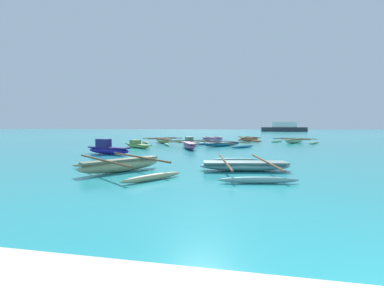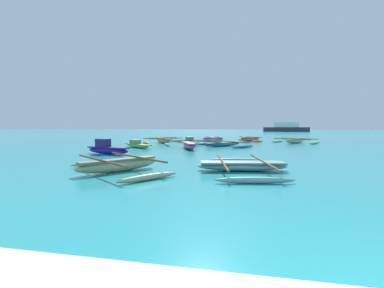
% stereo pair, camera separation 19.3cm
% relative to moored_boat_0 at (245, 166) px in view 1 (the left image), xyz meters
% --- Properties ---
extents(moored_boat_0, '(3.49, 4.89, 0.39)m').
position_rel_moored_boat_0_xyz_m(moored_boat_0, '(0.00, 0.00, 0.00)').
color(moored_boat_0, '#6CA6A1').
rests_on(moored_boat_0, ground_plane).
extents(moored_boat_1, '(2.52, 4.01, 0.51)m').
position_rel_moored_boat_0_xyz_m(moored_boat_1, '(-3.11, 18.06, 0.06)').
color(moored_boat_1, '#BE91D8').
rests_on(moored_boat_1, ground_plane).
extents(moored_boat_2, '(5.00, 4.78, 0.39)m').
position_rel_moored_boat_0_xyz_m(moored_boat_2, '(-1.55, 11.47, -0.01)').
color(moored_boat_2, '#1A7197').
rests_on(moored_boat_2, ground_plane).
extents(moored_boat_3, '(4.63, 4.30, 0.45)m').
position_rel_moored_boat_0_xyz_m(moored_boat_3, '(5.14, 16.85, 0.02)').
color(moored_boat_3, '#95D39B').
rests_on(moored_boat_3, ground_plane).
extents(moored_boat_4, '(1.80, 3.33, 0.47)m').
position_rel_moored_boat_0_xyz_m(moored_boat_4, '(-3.86, 8.58, 0.08)').
color(moored_boat_4, '#9C5685').
rests_on(moored_boat_4, ground_plane).
extents(moored_boat_5, '(2.65, 3.68, 0.48)m').
position_rel_moored_boat_0_xyz_m(moored_boat_5, '(0.84, 19.02, 0.05)').
color(moored_boat_5, '#DA774C').
rests_on(moored_boat_5, ground_plane).
extents(moored_boat_6, '(4.75, 4.35, 0.52)m').
position_rel_moored_boat_0_xyz_m(moored_boat_6, '(-4.49, -1.08, 0.06)').
color(moored_boat_6, tan).
rests_on(moored_boat_6, ground_plane).
extents(moored_boat_7, '(3.07, 1.29, 0.91)m').
position_rel_moored_boat_0_xyz_m(moored_boat_7, '(-7.95, 4.24, 0.14)').
color(moored_boat_7, '#221C92').
rests_on(moored_boat_7, ground_plane).
extents(moored_boat_8, '(4.06, 3.78, 0.51)m').
position_rel_moored_boat_0_xyz_m(moored_boat_8, '(-7.64, 14.45, 0.06)').
color(moored_boat_8, tan).
rests_on(moored_boat_8, ground_plane).
extents(moored_boat_9, '(3.02, 2.54, 0.59)m').
position_rel_moored_boat_0_xyz_m(moored_boat_9, '(-7.99, 8.89, 0.03)').
color(moored_boat_9, '#9DE266').
rests_on(moored_boat_9, ground_plane).
extents(moored_boat_10, '(5.15, 4.25, 0.70)m').
position_rel_moored_boat_0_xyz_m(moored_boat_10, '(-4.50, 12.44, 0.05)').
color(moored_boat_10, '#6DBD93').
rests_on(moored_boat_10, ground_plane).
extents(distant_ferry, '(12.70, 2.79, 2.79)m').
position_rel_moored_boat_0_xyz_m(distant_ferry, '(12.56, 69.38, 0.95)').
color(distant_ferry, '#2D333D').
rests_on(distant_ferry, ground_plane).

